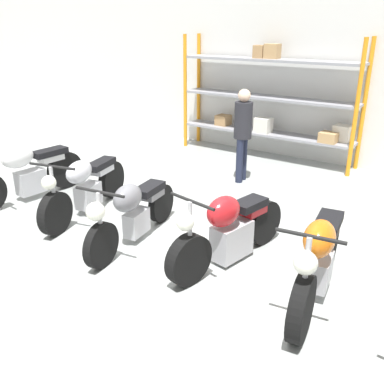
# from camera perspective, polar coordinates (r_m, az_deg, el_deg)

# --- Properties ---
(ground_plane) EXTENTS (30.00, 30.00, 0.00)m
(ground_plane) POSITION_cam_1_polar(r_m,az_deg,el_deg) (5.54, -2.38, -8.01)
(ground_plane) COLOR #9EA3A0
(back_wall) EXTENTS (30.00, 0.08, 3.60)m
(back_wall) POSITION_cam_1_polar(r_m,az_deg,el_deg) (9.25, 16.65, 14.93)
(back_wall) COLOR silver
(back_wall) RESTS_ON ground_plane
(shelving_rack) EXTENTS (3.91, 0.63, 2.52)m
(shelving_rack) POSITION_cam_1_polar(r_m,az_deg,el_deg) (9.29, 10.50, 11.88)
(shelving_rack) COLOR orange
(shelving_rack) RESTS_ON ground_plane
(motorcycle_white) EXTENTS (0.75, 2.10, 1.06)m
(motorcycle_white) POSITION_cam_1_polar(r_m,az_deg,el_deg) (7.47, -21.17, 2.49)
(motorcycle_white) COLOR black
(motorcycle_white) RESTS_ON ground_plane
(motorcycle_silver) EXTENTS (0.82, 2.06, 0.99)m
(motorcycle_silver) POSITION_cam_1_polar(r_m,az_deg,el_deg) (6.64, -14.04, 0.76)
(motorcycle_silver) COLOR black
(motorcycle_silver) RESTS_ON ground_plane
(motorcycle_grey) EXTENTS (0.67, 1.98, 0.96)m
(motorcycle_grey) POSITION_cam_1_polar(r_m,az_deg,el_deg) (5.62, -7.97, -2.49)
(motorcycle_grey) COLOR black
(motorcycle_grey) RESTS_ON ground_plane
(motorcycle_red) EXTENTS (0.69, 1.96, 1.00)m
(motorcycle_red) POSITION_cam_1_polar(r_m,az_deg,el_deg) (5.16, 4.94, -5.14)
(motorcycle_red) COLOR black
(motorcycle_red) RESTS_ON ground_plane
(motorcycle_orange) EXTENTS (0.62, 2.08, 1.05)m
(motorcycle_orange) POSITION_cam_1_polar(r_m,az_deg,el_deg) (4.65, 16.50, -8.47)
(motorcycle_orange) COLOR black
(motorcycle_orange) RESTS_ON ground_plane
(person_browsing) EXTENTS (0.35, 0.35, 1.68)m
(person_browsing) POSITION_cam_1_polar(r_m,az_deg,el_deg) (7.75, 6.80, 8.41)
(person_browsing) COLOR #1E2338
(person_browsing) RESTS_ON ground_plane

